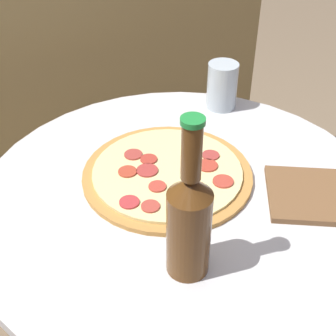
{
  "coord_description": "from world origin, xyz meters",
  "views": [
    {
      "loc": [
        -0.4,
        -0.57,
        1.29
      ],
      "look_at": [
        0.0,
        0.05,
        0.72
      ],
      "focal_mm": 50.0,
      "sensor_mm": 36.0,
      "label": 1
    }
  ],
  "objects_px": {
    "drinking_glass": "(222,86)",
    "pizza": "(168,173)",
    "beer_bottle": "(189,220)",
    "pizza_paddle": "(324,195)"
  },
  "relations": [
    {
      "from": "beer_bottle",
      "to": "drinking_glass",
      "type": "bearing_deg",
      "value": 46.29
    },
    {
      "from": "pizza",
      "to": "drinking_glass",
      "type": "distance_m",
      "value": 0.31
    },
    {
      "from": "beer_bottle",
      "to": "pizza_paddle",
      "type": "xyz_separation_m",
      "value": [
        0.32,
        -0.0,
        -0.1
      ]
    },
    {
      "from": "beer_bottle",
      "to": "drinking_glass",
      "type": "distance_m",
      "value": 0.53
    },
    {
      "from": "beer_bottle",
      "to": "pizza_paddle",
      "type": "bearing_deg",
      "value": -0.17
    },
    {
      "from": "pizza",
      "to": "beer_bottle",
      "type": "bearing_deg",
      "value": -115.23
    },
    {
      "from": "drinking_glass",
      "to": "pizza_paddle",
      "type": "bearing_deg",
      "value": -97.39
    },
    {
      "from": "drinking_glass",
      "to": "pizza",
      "type": "bearing_deg",
      "value": -147.85
    },
    {
      "from": "pizza",
      "to": "beer_bottle",
      "type": "xyz_separation_m",
      "value": [
        -0.1,
        -0.22,
        0.1
      ]
    },
    {
      "from": "beer_bottle",
      "to": "pizza_paddle",
      "type": "relative_size",
      "value": 0.98
    }
  ]
}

